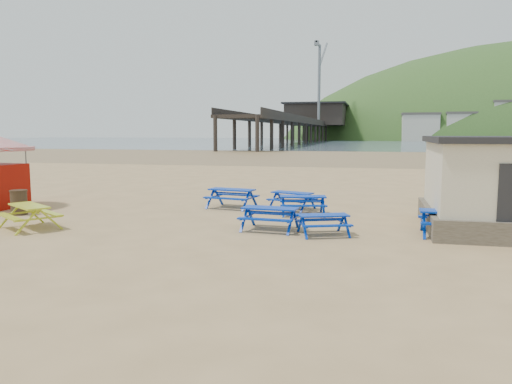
% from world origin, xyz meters
% --- Properties ---
extents(ground, '(400.00, 400.00, 0.00)m').
position_xyz_m(ground, '(0.00, 0.00, 0.00)').
color(ground, tan).
rests_on(ground, ground).
extents(wet_sand, '(400.00, 400.00, 0.00)m').
position_xyz_m(wet_sand, '(0.00, 55.00, 0.00)').
color(wet_sand, olive).
rests_on(wet_sand, ground).
extents(sea, '(400.00, 400.00, 0.00)m').
position_xyz_m(sea, '(0.00, 170.00, 0.01)').
color(sea, '#465764').
rests_on(sea, ground).
extents(picnic_table_blue_a, '(2.23, 1.92, 0.83)m').
position_xyz_m(picnic_table_blue_a, '(-0.98, 3.69, 0.42)').
color(picnic_table_blue_a, '#021D92').
rests_on(picnic_table_blue_a, ground).
extents(picnic_table_blue_b, '(2.13, 1.92, 0.74)m').
position_xyz_m(picnic_table_blue_b, '(1.65, 3.93, 0.37)').
color(picnic_table_blue_b, '#021D92').
rests_on(picnic_table_blue_b, ground).
extents(picnic_table_blue_c, '(2.08, 1.80, 0.76)m').
position_xyz_m(picnic_table_blue_c, '(2.30, 2.58, 0.38)').
color(picnic_table_blue_c, '#021D92').
rests_on(picnic_table_blue_c, ground).
extents(picnic_table_blue_d, '(1.96, 1.63, 0.78)m').
position_xyz_m(picnic_table_blue_d, '(1.66, -0.80, 0.39)').
color(picnic_table_blue_d, '#021D92').
rests_on(picnic_table_blue_d, ground).
extents(picnic_table_blue_e, '(1.95, 1.77, 0.67)m').
position_xyz_m(picnic_table_blue_e, '(3.50, -1.21, 0.34)').
color(picnic_table_blue_e, '#021D92').
rests_on(picnic_table_blue_e, ground).
extents(picnic_table_blue_f, '(2.00, 1.63, 0.82)m').
position_xyz_m(picnic_table_blue_f, '(7.48, -0.46, 0.41)').
color(picnic_table_blue_f, '#021D92').
rests_on(picnic_table_blue_f, ground).
extents(picnic_table_yellow, '(2.50, 2.39, 0.82)m').
position_xyz_m(picnic_table_yellow, '(-6.40, -2.48, 0.41)').
color(picnic_table_yellow, '#AAB21D').
rests_on(picnic_table_yellow, ground).
extents(litter_bin, '(0.68, 0.68, 1.00)m').
position_xyz_m(litter_bin, '(-8.78, -0.04, 0.51)').
color(litter_bin, '#3D291C').
rests_on(litter_bin, ground).
extents(pier, '(24.00, 220.00, 39.29)m').
position_xyz_m(pier, '(-17.99, 178.23, 5.46)').
color(pier, black).
rests_on(pier, ground).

